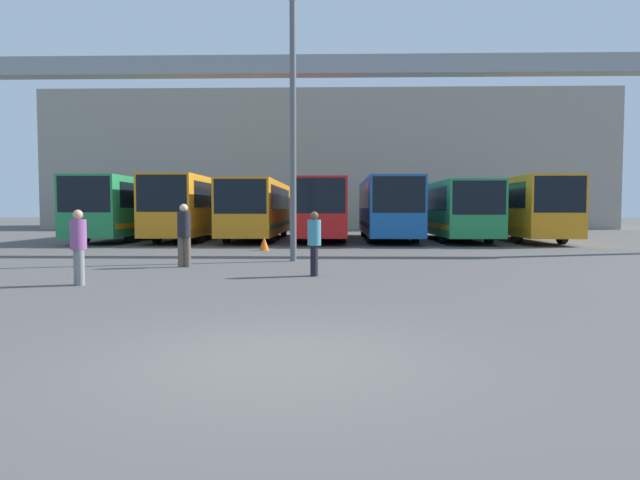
% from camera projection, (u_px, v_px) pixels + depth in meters
% --- Properties ---
extents(ground_plane, '(200.00, 200.00, 0.00)m').
position_uv_depth(ground_plane, '(271.00, 361.00, 6.25)').
color(ground_plane, '#514F4C').
extents(building_backdrop, '(46.79, 12.00, 11.31)m').
position_uv_depth(building_backdrop, '(328.00, 165.00, 51.52)').
color(building_backdrop, gray).
rests_on(building_backdrop, ground).
extents(overhead_gantry, '(30.01, 0.80, 7.48)m').
position_uv_depth(overhead_gantry, '(317.00, 88.00, 21.90)').
color(overhead_gantry, gray).
rests_on(overhead_gantry, ground).
extents(bus_slot_0, '(2.61, 11.49, 3.21)m').
position_uv_depth(bus_slot_0, '(130.00, 205.00, 30.78)').
color(bus_slot_0, '#268C4C').
rests_on(bus_slot_0, ground).
extents(bus_slot_1, '(2.47, 11.79, 3.26)m').
position_uv_depth(bus_slot_1, '(195.00, 205.00, 30.84)').
color(bus_slot_1, orange).
rests_on(bus_slot_1, ground).
extents(bus_slot_2, '(2.54, 11.52, 3.07)m').
position_uv_depth(bus_slot_2, '(258.00, 207.00, 30.61)').
color(bus_slot_2, orange).
rests_on(bus_slot_2, ground).
extents(bus_slot_3, '(2.51, 11.83, 3.11)m').
position_uv_depth(bus_slot_3, '(322.00, 206.00, 30.67)').
color(bus_slot_3, red).
rests_on(bus_slot_3, ground).
extents(bus_slot_4, '(2.52, 11.44, 3.17)m').
position_uv_depth(bus_slot_4, '(387.00, 206.00, 30.38)').
color(bus_slot_4, '#1959A5').
rests_on(bus_slot_4, ground).
extents(bus_slot_5, '(2.53, 11.06, 2.98)m').
position_uv_depth(bus_slot_5, '(453.00, 208.00, 30.11)').
color(bus_slot_5, '#268C4C').
rests_on(bus_slot_5, ground).
extents(bus_slot_6, '(2.46, 10.80, 3.18)m').
position_uv_depth(bus_slot_6, '(520.00, 206.00, 29.88)').
color(bus_slot_6, orange).
rests_on(bus_slot_6, ground).
extents(pedestrian_near_center, '(0.38, 0.38, 1.81)m').
position_uv_depth(pedestrian_near_center, '(184.00, 234.00, 16.27)').
color(pedestrian_near_center, brown).
rests_on(pedestrian_near_center, ground).
extents(pedestrian_near_left, '(0.33, 0.33, 1.60)m').
position_uv_depth(pedestrian_near_left, '(314.00, 242.00, 14.10)').
color(pedestrian_near_left, black).
rests_on(pedestrian_near_left, ground).
extents(pedestrian_near_right, '(0.34, 0.34, 1.65)m').
position_uv_depth(pedestrian_near_right, '(79.00, 245.00, 12.42)').
color(pedestrian_near_right, gray).
rests_on(pedestrian_near_right, ground).
extents(traffic_cone, '(0.42, 0.42, 0.55)m').
position_uv_depth(traffic_cone, '(264.00, 244.00, 22.77)').
color(traffic_cone, orange).
rests_on(traffic_cone, ground).
extents(lamp_post, '(0.36, 0.36, 8.44)m').
position_uv_depth(lamp_post, '(293.00, 116.00, 17.87)').
color(lamp_post, '#595B60').
rests_on(lamp_post, ground).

